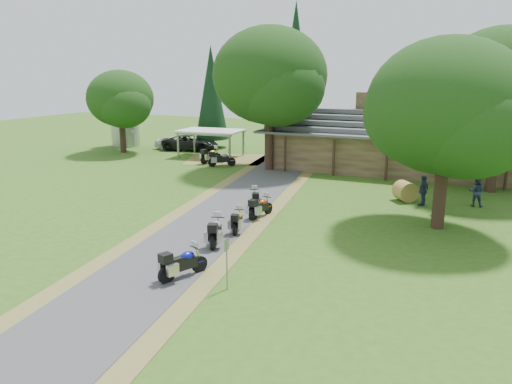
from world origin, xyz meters
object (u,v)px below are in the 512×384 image
at_px(carport, 211,143).
at_px(lodge, 397,140).
at_px(motorcycle_row_a, 183,261).
at_px(motorcycle_row_d, 261,206).
at_px(motorcycle_row_e, 255,198).
at_px(hay_bale, 405,191).
at_px(motorcycle_carport_b, 222,158).
at_px(motorcycle_row_c, 238,220).
at_px(car_white_sedan, 175,141).
at_px(motorcycle_carport_a, 211,155).
at_px(motorcycle_row_b, 216,230).
at_px(car_dark_suv, 190,139).
at_px(silo, 125,118).

bearing_deg(carport, lodge, -2.00).
xyz_separation_m(motorcycle_row_a, motorcycle_row_d, (-0.54, 8.91, -0.03)).
distance_m(motorcycle_row_d, motorcycle_row_e, 1.84).
bearing_deg(motorcycle_row_e, lodge, -47.37).
xyz_separation_m(motorcycle_row_a, hay_bale, (6.28, 15.85, -0.06)).
bearing_deg(motorcycle_row_a, motorcycle_carport_b, 47.02).
height_order(motorcycle_row_c, hay_bale, hay_bale).
xyz_separation_m(lodge, motorcycle_row_c, (-4.74, -19.90, -1.84)).
bearing_deg(motorcycle_carport_b, lodge, -17.93).
relative_size(lodge, car_white_sedan, 4.00).
relative_size(car_white_sedan, motorcycle_row_a, 2.68).
height_order(motorcycle_row_e, motorcycle_carport_b, motorcycle_carport_b).
bearing_deg(motorcycle_carport_a, motorcycle_row_b, -133.80).
height_order(lodge, motorcycle_row_b, lodge).
height_order(motorcycle_row_c, motorcycle_row_d, motorcycle_row_d).
relative_size(motorcycle_row_b, motorcycle_row_d, 1.08).
bearing_deg(motorcycle_carport_b, hay_bale, -55.88).
bearing_deg(carport, motorcycle_row_e, -56.86).
bearing_deg(motorcycle_row_d, motorcycle_row_c, -170.95).
distance_m(lodge, hay_bale, 10.59).
xyz_separation_m(car_dark_suv, motorcycle_carport_b, (7.09, -6.61, -0.46)).
bearing_deg(hay_bale, car_dark_suv, 151.92).
relative_size(silo, motorcycle_carport_a, 2.81).
xyz_separation_m(silo, motorcycle_row_c, (24.13, -21.84, -2.41)).
distance_m(car_white_sedan, motorcycle_row_b, 29.73).
relative_size(motorcycle_row_a, motorcycle_carport_a, 0.93).
relative_size(lodge, motorcycle_row_b, 10.44).
bearing_deg(motorcycle_row_e, motorcycle_row_a, 161.22).
distance_m(lodge, car_white_sedan, 22.65).
xyz_separation_m(silo, motorcycle_row_d, (24.21, -19.08, -2.37)).
height_order(silo, car_white_sedan, silo).
bearing_deg(motorcycle_row_e, carport, 9.35).
bearing_deg(motorcycle_carport_b, carport, 92.42).
xyz_separation_m(lodge, motorcycle_carport_b, (-13.71, -4.56, -1.73)).
bearing_deg(car_white_sedan, hay_bale, -121.07).
height_order(lodge, motorcycle_row_a, lodge).
height_order(motorcycle_row_c, motorcycle_row_e, motorcycle_row_e).
relative_size(lodge, motorcycle_carport_a, 9.97).
xyz_separation_m(silo, car_white_sedan, (6.35, -0.13, -2.13)).
bearing_deg(motorcycle_row_b, motorcycle_carport_a, 10.64).
relative_size(silo, motorcycle_row_c, 3.39).
xyz_separation_m(motorcycle_row_e, motorcycle_carport_b, (-8.02, 11.07, 0.09)).
bearing_deg(car_dark_suv, motorcycle_row_c, -154.73).
bearing_deg(car_white_sedan, motorcycle_row_c, -145.81).
bearing_deg(motorcycle_row_e, hay_bale, -82.73).
relative_size(motorcycle_carport_b, hay_bale, 1.69).
bearing_deg(car_white_sedan, lodge, -99.72).
bearing_deg(car_dark_suv, hay_bale, -129.01).
bearing_deg(hay_bale, motorcycle_row_b, -120.46).
bearing_deg(silo, car_white_sedan, -1.16).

